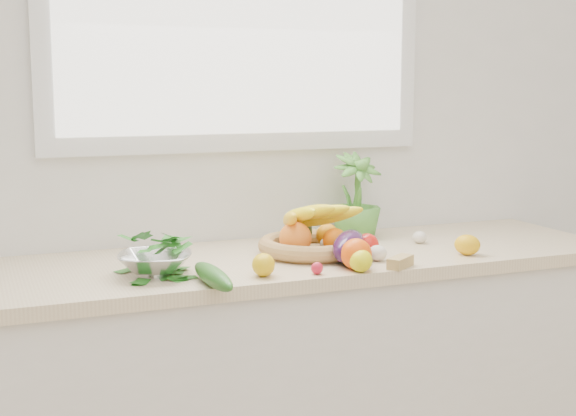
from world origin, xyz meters
name	(u,v)px	position (x,y,z in m)	size (l,w,h in m)	color
back_wall	(238,105)	(0.00, 2.25, 1.35)	(4.50, 0.02, 2.70)	white
counter_cabinet	(271,403)	(0.00, 1.95, 0.43)	(2.20, 0.58, 0.86)	silver
countertop	(270,263)	(0.00, 1.95, 0.88)	(2.24, 0.62, 0.04)	beige
orange_loose	(356,254)	(0.17, 1.70, 0.94)	(0.09, 0.09, 0.09)	#FF5308
lemon_a	(360,260)	(0.16, 1.67, 0.93)	(0.07, 0.08, 0.07)	yellow
lemon_b	(263,265)	(-0.11, 1.72, 0.93)	(0.06, 0.08, 0.06)	#E4AF0C
lemon_c	(467,245)	(0.57, 1.75, 0.93)	(0.06, 0.08, 0.06)	#EAA80C
apple	(367,245)	(0.27, 1.83, 0.94)	(0.07, 0.07, 0.07)	red
ginger	(400,262)	(0.30, 1.68, 0.92)	(0.10, 0.04, 0.03)	tan
garlic_a	(329,244)	(0.20, 1.95, 0.92)	(0.06, 0.06, 0.05)	white
garlic_b	(420,237)	(0.53, 1.96, 0.92)	(0.05, 0.05, 0.04)	white
garlic_c	(378,253)	(0.28, 1.78, 0.92)	(0.06, 0.06, 0.05)	white
eggplant	(349,246)	(0.19, 1.80, 0.95)	(0.09, 0.23, 0.09)	#2D0F38
cucumber	(213,276)	(-0.26, 1.67, 0.93)	(0.05, 0.28, 0.05)	#275B1A
radish	(317,268)	(0.04, 1.69, 0.92)	(0.03, 0.03, 0.03)	red
potted_herb	(356,198)	(0.38, 2.13, 1.04)	(0.17, 0.17, 0.31)	#509A38
fruit_basket	(310,239)	(0.13, 1.93, 0.95)	(0.43, 0.43, 0.18)	tan
colander_with_spinach	(155,256)	(-0.38, 1.84, 0.96)	(0.25, 0.25, 0.11)	white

